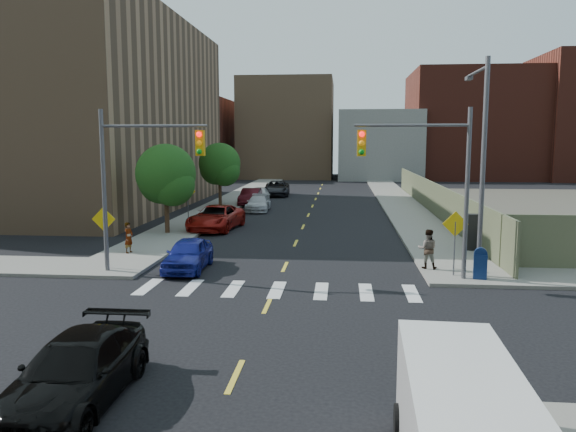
% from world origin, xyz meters
% --- Properties ---
extents(ground, '(160.00, 160.00, 0.00)m').
position_xyz_m(ground, '(0.00, 0.00, 0.00)').
color(ground, black).
rests_on(ground, ground).
extents(sidewalk_nw, '(3.50, 73.00, 0.15)m').
position_xyz_m(sidewalk_nw, '(-7.75, 41.50, 0.07)').
color(sidewalk_nw, gray).
rests_on(sidewalk_nw, ground).
extents(sidewalk_ne, '(3.50, 73.00, 0.15)m').
position_xyz_m(sidewalk_ne, '(7.75, 41.50, 0.07)').
color(sidewalk_ne, gray).
rests_on(sidewalk_ne, ground).
extents(fence_north, '(0.12, 44.00, 2.50)m').
position_xyz_m(fence_north, '(9.60, 28.00, 1.25)').
color(fence_north, '#6A714F').
rests_on(fence_north, ground).
extents(building_nw, '(22.00, 30.00, 16.00)m').
position_xyz_m(building_nw, '(-22.00, 30.00, 8.00)').
color(building_nw, '#8C6B4C').
rests_on(building_nw, ground).
extents(bg_bldg_west, '(14.00, 18.00, 12.00)m').
position_xyz_m(bg_bldg_west, '(-22.00, 70.00, 6.00)').
color(bg_bldg_west, '#592319').
rests_on(bg_bldg_west, ground).
extents(bg_bldg_midwest, '(14.00, 16.00, 15.00)m').
position_xyz_m(bg_bldg_midwest, '(-6.00, 72.00, 7.50)').
color(bg_bldg_midwest, '#8C6B4C').
rests_on(bg_bldg_midwest, ground).
extents(bg_bldg_center, '(12.00, 16.00, 10.00)m').
position_xyz_m(bg_bldg_center, '(8.00, 70.00, 5.00)').
color(bg_bldg_center, gray).
rests_on(bg_bldg_center, ground).
extents(bg_bldg_east, '(18.00, 18.00, 16.00)m').
position_xyz_m(bg_bldg_east, '(22.00, 72.00, 8.00)').
color(bg_bldg_east, '#592319').
rests_on(bg_bldg_east, ground).
extents(signal_nw, '(4.59, 0.30, 7.00)m').
position_xyz_m(signal_nw, '(-5.98, 6.00, 4.53)').
color(signal_nw, '#59595E').
rests_on(signal_nw, ground).
extents(signal_ne, '(4.59, 0.30, 7.00)m').
position_xyz_m(signal_ne, '(5.98, 6.00, 4.53)').
color(signal_ne, '#59595E').
rests_on(signal_ne, ground).
extents(streetlight_ne, '(0.25, 3.70, 9.00)m').
position_xyz_m(streetlight_ne, '(8.20, 6.90, 5.22)').
color(streetlight_ne, '#59595E').
rests_on(streetlight_ne, ground).
extents(warn_sign_nw, '(1.06, 0.06, 2.83)m').
position_xyz_m(warn_sign_nw, '(-7.80, 6.50, 1.99)').
color(warn_sign_nw, '#59595E').
rests_on(warn_sign_nw, ground).
extents(warn_sign_ne, '(1.06, 0.06, 2.83)m').
position_xyz_m(warn_sign_ne, '(7.20, 6.50, 1.99)').
color(warn_sign_ne, '#59595E').
rests_on(warn_sign_ne, ground).
extents(warn_sign_midwest, '(1.06, 0.06, 2.83)m').
position_xyz_m(warn_sign_midwest, '(-7.80, 20.00, 1.99)').
color(warn_sign_midwest, '#59595E').
rests_on(warn_sign_midwest, ground).
extents(tree_west_near, '(3.66, 3.64, 5.52)m').
position_xyz_m(tree_west_near, '(-8.00, 16.05, 3.48)').
color(tree_west_near, '#332114').
rests_on(tree_west_near, ground).
extents(tree_west_far, '(3.66, 3.64, 5.52)m').
position_xyz_m(tree_west_far, '(-8.00, 31.05, 3.48)').
color(tree_west_far, '#332114').
rests_on(tree_west_far, ground).
extents(parked_car_blue, '(1.76, 4.18, 1.41)m').
position_xyz_m(parked_car_blue, '(-4.20, 7.00, 0.71)').
color(parked_car_blue, navy).
rests_on(parked_car_blue, ground).
extents(parked_car_black, '(1.94, 4.46, 1.43)m').
position_xyz_m(parked_car_black, '(-5.50, 18.82, 0.71)').
color(parked_car_black, black).
rests_on(parked_car_black, ground).
extents(parked_car_red, '(3.16, 5.86, 1.56)m').
position_xyz_m(parked_car_red, '(-5.50, 18.27, 0.78)').
color(parked_car_red, '#9B150F').
rests_on(parked_car_red, ground).
extents(parked_car_silver, '(1.93, 4.45, 1.28)m').
position_xyz_m(parked_car_silver, '(-4.20, 28.07, 0.64)').
color(parked_car_silver, '#B3B4BB').
rests_on(parked_car_silver, ground).
extents(parked_car_white, '(2.01, 4.38, 1.46)m').
position_xyz_m(parked_car_white, '(-5.06, 34.54, 0.73)').
color(parked_car_white, silver).
rests_on(parked_car_white, ground).
extents(parked_car_maroon, '(1.63, 4.53, 1.49)m').
position_xyz_m(parked_car_maroon, '(-5.50, 32.19, 0.74)').
color(parked_car_maroon, '#3F0C13').
rests_on(parked_car_maroon, ground).
extents(parked_car_grey, '(2.90, 5.69, 1.54)m').
position_xyz_m(parked_car_grey, '(-4.20, 40.92, 0.77)').
color(parked_car_grey, black).
rests_on(parked_car_grey, ground).
extents(black_sedan, '(2.02, 4.95, 1.44)m').
position_xyz_m(black_sedan, '(-3.18, -5.70, 0.72)').
color(black_sedan, black).
rests_on(black_sedan, ground).
extents(cargo_van, '(2.09, 4.69, 2.12)m').
position_xyz_m(cargo_van, '(4.51, -7.86, 1.11)').
color(cargo_van, silver).
rests_on(cargo_van, ground).
extents(mailbox, '(0.59, 0.49, 1.28)m').
position_xyz_m(mailbox, '(8.15, 6.00, 0.77)').
color(mailbox, navy).
rests_on(mailbox, sidewalk_ne).
extents(payphone, '(0.55, 0.45, 1.85)m').
position_xyz_m(payphone, '(9.20, 12.16, 1.07)').
color(payphone, black).
rests_on(payphone, sidewalk_ne).
extents(pedestrian_west, '(0.49, 0.63, 1.53)m').
position_xyz_m(pedestrian_west, '(-7.98, 9.75, 0.92)').
color(pedestrian_west, gray).
rests_on(pedestrian_west, sidewalk_nw).
extents(pedestrian_east, '(0.92, 0.77, 1.73)m').
position_xyz_m(pedestrian_east, '(6.30, 7.67, 1.01)').
color(pedestrian_east, gray).
rests_on(pedestrian_east, sidewalk_ne).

